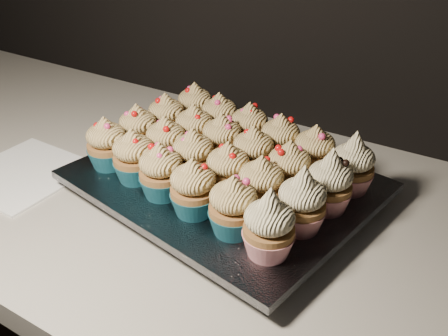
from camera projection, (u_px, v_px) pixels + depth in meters
name	position (u px, v px, depth m)	size (l,w,h in m)	color
worktop	(332.00, 248.00, 0.69)	(2.44, 0.64, 0.04)	beige
napkin	(24.00, 173.00, 0.82)	(0.18, 0.18, 0.00)	white
baking_tray	(224.00, 190.00, 0.76)	(0.39, 0.30, 0.02)	black
foil_lining	(224.00, 180.00, 0.75)	(0.42, 0.33, 0.01)	silver
cupcake_0	(107.00, 144.00, 0.76)	(0.06, 0.06, 0.08)	#196275
cupcake_1	(134.00, 157.00, 0.73)	(0.06, 0.06, 0.08)	#196275
cupcake_2	(161.00, 172.00, 0.69)	(0.06, 0.06, 0.08)	#196275
cupcake_3	(193.00, 189.00, 0.65)	(0.06, 0.06, 0.08)	#196275
cupcake_4	(233.00, 207.00, 0.62)	(0.06, 0.06, 0.08)	#196275
cupcake_5	(269.00, 227.00, 0.58)	(0.06, 0.06, 0.10)	red
cupcake_6	(138.00, 130.00, 0.80)	(0.06, 0.06, 0.08)	#196275
cupcake_7	(166.00, 143.00, 0.76)	(0.06, 0.06, 0.08)	#196275
cupcake_8	(193.00, 157.00, 0.73)	(0.06, 0.06, 0.08)	#196275
cupcake_9	(228.00, 171.00, 0.69)	(0.06, 0.06, 0.08)	#196275
cupcake_10	(261.00, 186.00, 0.66)	(0.06, 0.06, 0.08)	#196275
cupcake_11	(302.00, 203.00, 0.62)	(0.06, 0.06, 0.10)	red
cupcake_12	(167.00, 119.00, 0.84)	(0.06, 0.06, 0.08)	#196275
cupcake_13	(194.00, 130.00, 0.80)	(0.06, 0.06, 0.08)	#196275
cupcake_14	(222.00, 140.00, 0.77)	(0.06, 0.06, 0.08)	#196275
cupcake_15	(253.00, 154.00, 0.74)	(0.06, 0.06, 0.08)	#196275
cupcake_16	(289.00, 169.00, 0.70)	(0.06, 0.06, 0.08)	#196275
cupcake_17	(329.00, 184.00, 0.66)	(0.06, 0.06, 0.10)	red
cupcake_18	(195.00, 107.00, 0.88)	(0.06, 0.06, 0.08)	#196275
cupcake_19	(219.00, 118.00, 0.84)	(0.06, 0.06, 0.08)	#196275
cupcake_20	(249.00, 128.00, 0.81)	(0.06, 0.06, 0.08)	#196275
cupcake_21	(280.00, 141.00, 0.77)	(0.06, 0.06, 0.08)	#196275
cupcake_22	(314.00, 153.00, 0.74)	(0.06, 0.06, 0.08)	#196275
cupcake_23	(352.00, 166.00, 0.70)	(0.06, 0.06, 0.10)	red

